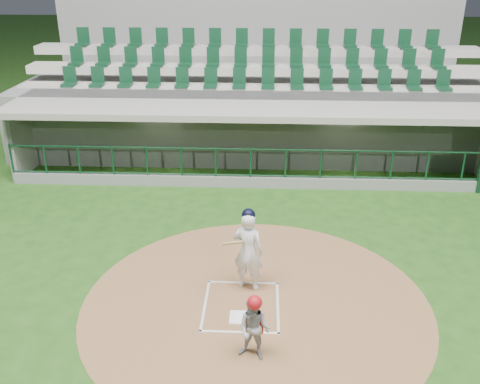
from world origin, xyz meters
name	(u,v)px	position (x,y,z in m)	size (l,w,h in m)	color
ground	(242,298)	(0.00, 0.00, 0.00)	(120.00, 120.00, 0.00)	#1D4413
dirt_circle	(256,304)	(0.30, -0.20, 0.01)	(7.20, 7.20, 0.01)	brown
home_plate	(240,317)	(0.00, -0.70, 0.02)	(0.43, 0.43, 0.02)	white
batter_box_chalk	(241,306)	(0.00, -0.30, 0.02)	(1.55, 1.80, 0.01)	silver
dugout_structure	(259,139)	(0.24, 7.83, 0.96)	(16.40, 3.70, 3.00)	gray
seating_deck	(254,103)	(0.00, 10.91, 1.42)	(17.00, 6.72, 5.15)	slate
batter	(248,249)	(0.11, 0.39, 0.95)	(0.92, 0.95, 1.89)	white
catcher	(254,328)	(0.30, -1.82, 0.65)	(0.70, 0.61, 1.30)	#99999E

